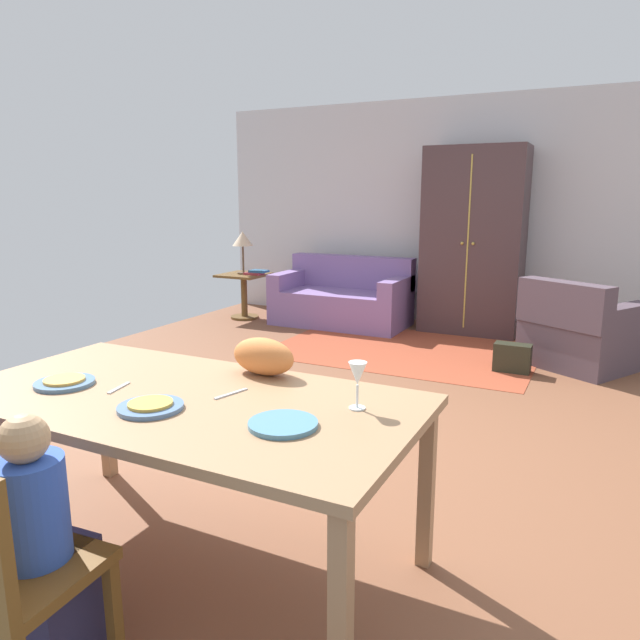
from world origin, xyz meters
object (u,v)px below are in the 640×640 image
object	(u,v)px
side_table	(244,289)
cat	(263,356)
book_lower	(254,274)
handbag	(512,358)
dining_table	(182,410)
armoire	(473,242)
armchair	(580,333)
person_child	(45,557)
plate_near_man	(65,383)
table_lamp	(243,240)
plate_near_child	(151,407)
plate_near_woman	(283,424)
couch	(343,300)
book_upper	(259,271)
wine_glass	(358,376)

from	to	relation	value
side_table	cat	bearing A→B (deg)	-55.07
side_table	book_lower	world-z (taller)	book_lower
book_lower	handbag	world-z (taller)	book_lower
dining_table	armoire	size ratio (longest dim) A/B	0.93
armchair	book_lower	size ratio (longest dim) A/B	5.32
person_child	plate_near_man	bearing A→B (deg)	133.50
armoire	table_lamp	world-z (taller)	armoire
armoire	book_lower	world-z (taller)	armoire
armchair	plate_near_child	bearing A→B (deg)	-107.87
plate_near_man	plate_near_woman	bearing A→B (deg)	1.06
person_child	couch	xyz separation A→B (m)	(-1.38, 5.37, -0.13)
plate_near_man	book_upper	size ratio (longest dim) A/B	1.14
wine_glass	book_lower	world-z (taller)	wine_glass
armchair	handbag	world-z (taller)	armchair
plate_near_woman	armchair	bearing A→B (deg)	78.88
dining_table	wine_glass	xyz separation A→B (m)	(0.71, 0.18, 0.20)
person_child	handbag	size ratio (longest dim) A/B	2.89
dining_table	book_lower	xyz separation A→B (m)	(-2.50, 4.42, -0.10)
cat	side_table	bearing A→B (deg)	130.34
person_child	side_table	distance (m)	5.76
plate_near_man	couch	distance (m)	4.90
person_child	armchair	bearing A→B (deg)	73.94
wine_glass	armoire	bearing A→B (deg)	97.07
armoire	book_upper	distance (m)	2.65
couch	armoire	bearing A→B (deg)	10.57
handbag	cat	bearing A→B (deg)	-102.05
person_child	book_upper	size ratio (longest dim) A/B	4.20
armchair	table_lamp	world-z (taller)	table_lamp
person_child	armchair	world-z (taller)	person_child
wine_glass	table_lamp	world-z (taller)	table_lamp
armoire	plate_near_child	bearing A→B (deg)	-91.25
dining_table	side_table	bearing A→B (deg)	121.05
plate_near_man	armoire	world-z (taller)	armoire
armchair	table_lamp	xyz separation A→B (m)	(-4.01, 0.45, 0.69)
plate_near_child	cat	size ratio (longest dim) A/B	0.78
book_lower	table_lamp	bearing A→B (deg)	176.93
armoire	book_upper	xyz separation A→B (m)	(-2.57, -0.50, -0.43)
plate_near_child	couch	distance (m)	5.08
plate_near_man	armchair	xyz separation A→B (m)	(1.88, 4.10, -0.45)
cat	couch	distance (m)	4.59
plate_near_man	table_lamp	size ratio (longest dim) A/B	0.46
cat	table_lamp	size ratio (longest dim) A/B	0.59
book_lower	book_upper	bearing A→B (deg)	45.36
dining_table	book_lower	world-z (taller)	dining_table
dining_table	handbag	size ratio (longest dim) A/B	6.13
book_lower	book_upper	xyz separation A→B (m)	(0.04, 0.04, 0.03)
wine_glass	handbag	world-z (taller)	wine_glass
couch	armchair	world-z (taller)	same
couch	table_lamp	size ratio (longest dim) A/B	2.99
armchair	plate_near_woman	bearing A→B (deg)	-101.12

